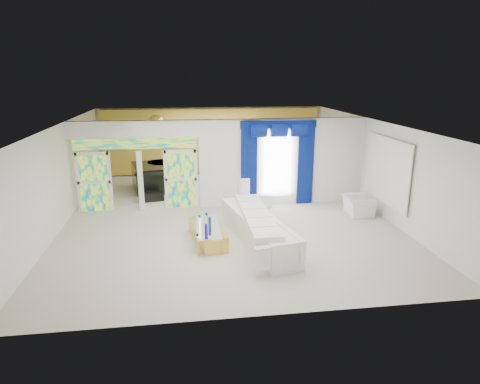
{
  "coord_description": "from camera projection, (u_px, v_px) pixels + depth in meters",
  "views": [
    {
      "loc": [
        -1.33,
        -12.89,
        4.49
      ],
      "look_at": [
        0.3,
        -1.2,
        1.1
      ],
      "focal_mm": 31.17,
      "sensor_mm": 36.0,
      "label": 1
    }
  ],
  "objects": [
    {
      "name": "dividing_wall",
      "position": [
        284.0,
        162.0,
        14.51
      ],
      "size": [
        5.7,
        0.18,
        3.0
      ],
      "primitive_type": "cube",
      "color": "white",
      "rests_on": "ground"
    },
    {
      "name": "chandelier",
      "position": [
        156.0,
        123.0,
        15.88
      ],
      "size": [
        0.6,
        0.6,
        0.6
      ],
      "primitive_type": "sphere",
      "color": "gold",
      "rests_on": "ceiling"
    },
    {
      "name": "blue_drape_left",
      "position": [
        249.0,
        166.0,
        14.24
      ],
      "size": [
        0.55,
        0.1,
        2.8
      ],
      "primitive_type": "cube",
      "color": "#030443",
      "rests_on": "ground"
    },
    {
      "name": "stained_panel_left",
      "position": [
        94.0,
        182.0,
        13.79
      ],
      "size": [
        0.95,
        0.04,
        2.0
      ],
      "primitive_type": "cube",
      "color": "#994C3F",
      "rests_on": "ground"
    },
    {
      "name": "table_lamp",
      "position": [
        245.0,
        187.0,
        14.3
      ],
      "size": [
        0.36,
        0.36,
        0.58
      ],
      "primitive_type": "cylinder",
      "color": "white",
      "rests_on": "console_table"
    },
    {
      "name": "decanters",
      "position": [
        207.0,
        223.0,
        11.36
      ],
      "size": [
        0.21,
        1.2,
        0.25
      ],
      "color": "#162B99",
      "rests_on": "coffee_table"
    },
    {
      "name": "stained_transom",
      "position": [
        136.0,
        144.0,
        13.64
      ],
      "size": [
        4.0,
        0.05,
        0.35
      ],
      "primitive_type": "cube",
      "color": "#994C3F",
      "rests_on": "dividing_header"
    },
    {
      "name": "piano_bench",
      "position": [
        151.0,
        197.0,
        15.1
      ],
      "size": [
        0.93,
        0.51,
        0.29
      ],
      "primitive_type": "cube",
      "rotation": [
        0.0,
        0.0,
        0.2
      ],
      "color": "black",
      "rests_on": "ground"
    },
    {
      "name": "floor",
      "position": [
        226.0,
        214.0,
        13.68
      ],
      "size": [
        12.0,
        12.0,
        0.0
      ],
      "primitive_type": "plane",
      "color": "#B7AF9E",
      "rests_on": "ground"
    },
    {
      "name": "tv_console",
      "position": [
        95.0,
        185.0,
        15.69
      ],
      "size": [
        0.66,
        0.62,
        0.83
      ],
      "primitive_type": "cube",
      "rotation": [
        0.0,
        0.0,
        -0.19
      ],
      "color": "tan",
      "rests_on": "ground"
    },
    {
      "name": "coffee_table",
      "position": [
        207.0,
        234.0,
        11.47
      ],
      "size": [
        1.0,
        2.01,
        0.43
      ],
      "primitive_type": "cube",
      "rotation": [
        0.0,
        0.0,
        0.2
      ],
      "color": "gold",
      "rests_on": "ground"
    },
    {
      "name": "window_pane",
      "position": [
        277.0,
        164.0,
        14.39
      ],
      "size": [
        1.0,
        0.02,
        2.3
      ],
      "primitive_type": "cube",
      "color": "white",
      "rests_on": "dividing_wall"
    },
    {
      "name": "wall_mirror",
      "position": [
        387.0,
        171.0,
        12.96
      ],
      "size": [
        0.04,
        2.7,
        1.9
      ],
      "primitive_type": "cube",
      "color": "white",
      "rests_on": "ground"
    },
    {
      "name": "dividing_header",
      "position": [
        135.0,
        129.0,
        13.51
      ],
      "size": [
        4.3,
        0.18,
        0.55
      ],
      "primitive_type": "cube",
      "color": "white",
      "rests_on": "dividing_wall"
    },
    {
      "name": "grand_piano",
      "position": [
        153.0,
        177.0,
        16.53
      ],
      "size": [
        1.85,
        2.22,
        0.99
      ],
      "primitive_type": "cube",
      "rotation": [
        0.0,
        0.0,
        0.2
      ],
      "color": "black",
      "rests_on": "ground"
    },
    {
      "name": "console_table",
      "position": [
        253.0,
        200.0,
        14.48
      ],
      "size": [
        1.26,
        0.42,
        0.42
      ],
      "primitive_type": "cube",
      "rotation": [
        0.0,
        0.0,
        0.02
      ],
      "color": "white",
      "rests_on": "ground"
    },
    {
      "name": "blue_pelmet",
      "position": [
        279.0,
        124.0,
        13.98
      ],
      "size": [
        2.6,
        0.12,
        0.25
      ],
      "primitive_type": "cube",
      "color": "#030443",
      "rests_on": "dividing_wall"
    },
    {
      "name": "gold_curtains",
      "position": [
        212.0,
        141.0,
        18.89
      ],
      "size": [
        9.7,
        0.12,
        2.9
      ],
      "primitive_type": "cube",
      "color": "gold",
      "rests_on": "ground"
    },
    {
      "name": "stained_panel_right",
      "position": [
        181.0,
        179.0,
        14.17
      ],
      "size": [
        0.95,
        0.04,
        2.0
      ],
      "primitive_type": "cube",
      "color": "#994C3F",
      "rests_on": "ground"
    },
    {
      "name": "armchair",
      "position": [
        358.0,
        205.0,
        13.6
      ],
      "size": [
        0.88,
        1.0,
        0.62
      ],
      "primitive_type": "imported",
      "rotation": [
        0.0,
        0.0,
        1.53
      ],
      "color": "white",
      "rests_on": "ground"
    },
    {
      "name": "white_sofa",
      "position": [
        258.0,
        230.0,
        11.32
      ],
      "size": [
        1.58,
        3.98,
        0.74
      ],
      "primitive_type": "cube",
      "rotation": [
        0.0,
        0.0,
        0.2
      ],
      "color": "white",
      "rests_on": "ground"
    },
    {
      "name": "blue_drape_right",
      "position": [
        306.0,
        165.0,
        14.51
      ],
      "size": [
        0.55,
        0.1,
        2.8
      ],
      "primitive_type": "cube",
      "color": "#030443",
      "rests_on": "ground"
    }
  ]
}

